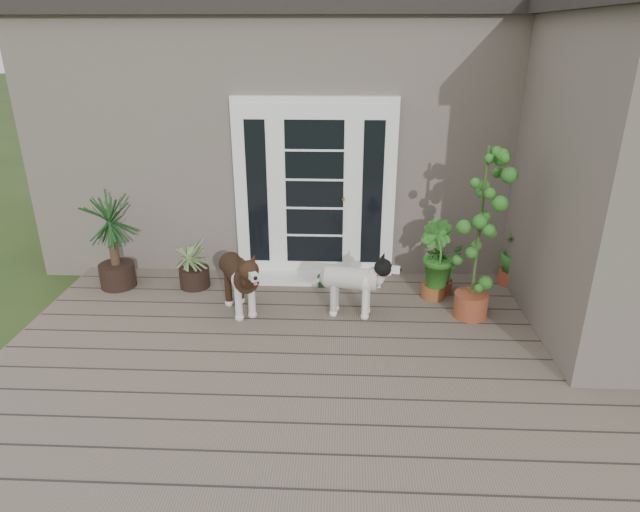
{
  "coord_description": "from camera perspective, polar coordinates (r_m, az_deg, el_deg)",
  "views": [
    {
      "loc": [
        0.14,
        -3.65,
        2.92
      ],
      "look_at": [
        -0.1,
        1.75,
        0.7
      ],
      "focal_mm": 30.61,
      "sensor_mm": 36.0,
      "label": 1
    }
  ],
  "objects": [
    {
      "name": "brindle_dog",
      "position": [
        5.86,
        -8.47,
        -2.8
      ],
      "size": [
        0.69,
        0.87,
        0.67
      ],
      "primitive_type": null,
      "rotation": [
        0.0,
        0.0,
        3.64
      ],
      "color": "#301E11",
      "rests_on": "deck"
    },
    {
      "name": "house_main",
      "position": [
        8.42,
        1.59,
        12.93
      ],
      "size": [
        7.4,
        4.0,
        3.1
      ],
      "primitive_type": "cube",
      "color": "#665E54",
      "rests_on": "ground"
    },
    {
      "name": "white_dog",
      "position": [
        5.75,
        3.25,
        -3.37
      ],
      "size": [
        0.78,
        0.43,
        0.62
      ],
      "primitive_type": null,
      "rotation": [
        0.0,
        0.0,
        -1.73
      ],
      "color": "white",
      "rests_on": "deck"
    },
    {
      "name": "clog_left",
      "position": [
        6.55,
        0.16,
        -2.6
      ],
      "size": [
        0.14,
        0.27,
        0.08
      ],
      "primitive_type": null,
      "rotation": [
        0.0,
        0.0,
        0.07
      ],
      "color": "#153517",
      "rests_on": "deck"
    },
    {
      "name": "deck",
      "position": [
        4.96,
        0.48,
        -12.87
      ],
      "size": [
        6.2,
        4.6,
        0.12
      ],
      "primitive_type": "cube",
      "color": "#6B5B4C",
      "rests_on": "ground"
    },
    {
      "name": "door_step",
      "position": [
        6.67,
        -0.61,
        -2.28
      ],
      "size": [
        1.6,
        0.4,
        0.05
      ],
      "primitive_type": "cube",
      "color": "white",
      "rests_on": "deck"
    },
    {
      "name": "roof_main",
      "position": [
        8.31,
        1.72,
        24.22
      ],
      "size": [
        7.6,
        4.2,
        0.2
      ],
      "primitive_type": "cube",
      "color": "#2D2826",
      "rests_on": "house_main"
    },
    {
      "name": "clog_right",
      "position": [
        6.57,
        2.43,
        -2.47
      ],
      "size": [
        0.3,
        0.37,
        0.1
      ],
      "primitive_type": null,
      "rotation": [
        0.0,
        0.0,
        -0.53
      ],
      "color": "black",
      "rests_on": "deck"
    },
    {
      "name": "sapling",
      "position": [
        5.69,
        16.28,
        2.32
      ],
      "size": [
        0.6,
        0.6,
        1.88
      ],
      "primitive_type": null,
      "rotation": [
        0.0,
        0.0,
        -0.09
      ],
      "color": "#1B5A19",
      "rests_on": "deck"
    },
    {
      "name": "spider_plant",
      "position": [
        6.55,
        -13.11,
        -0.62
      ],
      "size": [
        0.77,
        0.77,
        0.63
      ],
      "primitive_type": null,
      "rotation": [
        0.0,
        0.0,
        0.39
      ],
      "color": "#A2B16D",
      "rests_on": "deck"
    },
    {
      "name": "house_wing",
      "position": [
        6.01,
        30.01,
        6.13
      ],
      "size": [
        1.6,
        2.4,
        3.1
      ],
      "primitive_type": "cube",
      "color": "#665E54",
      "rests_on": "ground"
    },
    {
      "name": "yucca",
      "position": [
        6.73,
        -20.86,
        1.38
      ],
      "size": [
        0.94,
        0.94,
        1.12
      ],
      "primitive_type": null,
      "rotation": [
        0.0,
        0.0,
        0.23
      ],
      "color": "black",
      "rests_on": "deck"
    },
    {
      "name": "herb_a",
      "position": [
        6.41,
        12.69,
        -1.49
      ],
      "size": [
        0.58,
        0.58,
        0.55
      ],
      "primitive_type": "imported",
      "rotation": [
        0.0,
        0.0,
        0.5
      ],
      "color": "#225117",
      "rests_on": "deck"
    },
    {
      "name": "herb_c",
      "position": [
        6.86,
        19.49,
        -0.55
      ],
      "size": [
        0.51,
        0.51,
        0.57
      ],
      "primitive_type": "imported",
      "rotation": [
        0.0,
        0.0,
        4.11
      ],
      "color": "#18541B",
      "rests_on": "deck"
    },
    {
      "name": "herb_b",
      "position": [
        6.24,
        11.9,
        -1.45
      ],
      "size": [
        0.62,
        0.62,
        0.68
      ],
      "primitive_type": "imported",
      "rotation": [
        0.0,
        0.0,
        2.13
      ],
      "color": "#1B5718",
      "rests_on": "deck"
    },
    {
      "name": "door_unit",
      "position": [
        6.5,
        -0.55,
        6.91
      ],
      "size": [
        1.9,
        0.14,
        2.15
      ],
      "primitive_type": "cube",
      "color": "white",
      "rests_on": "deck"
    }
  ]
}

